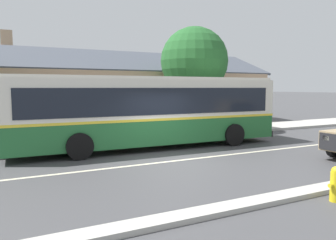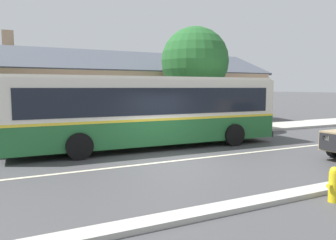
# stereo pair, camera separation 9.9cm
# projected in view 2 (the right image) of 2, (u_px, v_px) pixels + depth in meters

# --- Properties ---
(ground_plane) EXTENTS (300.00, 300.00, 0.00)m
(ground_plane) POSITION_uv_depth(u_px,v_px,m) (174.00, 161.00, 11.81)
(ground_plane) COLOR #424244
(sidewalk_far) EXTENTS (60.00, 3.00, 0.15)m
(sidewalk_far) POSITION_uv_depth(u_px,v_px,m) (122.00, 137.00, 17.16)
(sidewalk_far) COLOR #ADAAA3
(sidewalk_far) RESTS_ON ground
(curb_near) EXTENTS (60.00, 0.50, 0.12)m
(curb_near) POSITION_uv_depth(u_px,v_px,m) (269.00, 200.00, 7.57)
(curb_near) COLOR #ADAAA3
(curb_near) RESTS_ON ground
(lane_divider_stripe) EXTENTS (60.00, 0.16, 0.01)m
(lane_divider_stripe) POSITION_uv_depth(u_px,v_px,m) (174.00, 161.00, 11.81)
(lane_divider_stripe) COLOR beige
(lane_divider_stripe) RESTS_ON ground
(community_building) EXTENTS (23.03, 8.79, 6.30)m
(community_building) POSITION_uv_depth(u_px,v_px,m) (106.00, 97.00, 23.49)
(community_building) COLOR tan
(community_building) RESTS_ON ground
(transit_bus) EXTENTS (11.93, 2.95, 3.10)m
(transit_bus) POSITION_uv_depth(u_px,v_px,m) (149.00, 110.00, 14.35)
(transit_bus) COLOR #236633
(transit_bus) RESTS_ON ground
(bench_by_building) EXTENTS (1.62, 0.51, 0.94)m
(bench_by_building) POSITION_uv_depth(u_px,v_px,m) (8.00, 136.00, 14.14)
(bench_by_building) COLOR brown
(bench_by_building) RESTS_ON sidewalk_far
(bench_down_street) EXTENTS (1.69, 0.51, 0.94)m
(bench_down_street) POSITION_uv_depth(u_px,v_px,m) (90.00, 130.00, 16.01)
(bench_down_street) COLOR brown
(bench_down_street) RESTS_ON sidewalk_far
(street_tree_primary) EXTENTS (4.03, 4.03, 6.24)m
(street_tree_primary) POSITION_uv_depth(u_px,v_px,m) (196.00, 63.00, 19.47)
(street_tree_primary) COLOR #4C3828
(street_tree_primary) RESTS_ON ground
(fire_hydrant) EXTENTS (0.42, 0.24, 0.83)m
(fire_hydrant) POSITION_uv_depth(u_px,v_px,m) (334.00, 184.00, 7.55)
(fire_hydrant) COLOR gold
(fire_hydrant) RESTS_ON ground
(bus_stop_sign) EXTENTS (0.36, 0.07, 2.40)m
(bus_stop_sign) POSITION_uv_depth(u_px,v_px,m) (234.00, 105.00, 18.96)
(bus_stop_sign) COLOR gray
(bus_stop_sign) RESTS_ON sidewalk_far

